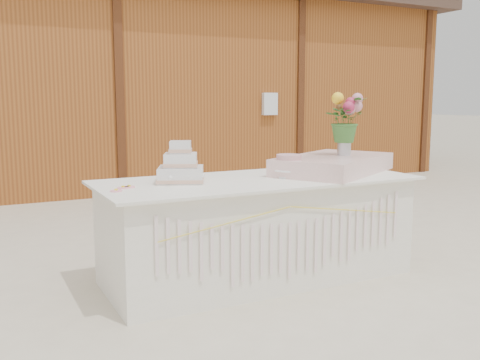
# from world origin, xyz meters

# --- Properties ---
(ground) EXTENTS (80.00, 80.00, 0.00)m
(ground) POSITION_xyz_m (0.00, 0.00, 0.00)
(ground) COLOR beige
(ground) RESTS_ON ground
(barn) EXTENTS (12.60, 4.60, 3.30)m
(barn) POSITION_xyz_m (-0.01, 5.99, 1.68)
(barn) COLOR brown
(barn) RESTS_ON ground
(cake_table) EXTENTS (2.40, 1.00, 0.77)m
(cake_table) POSITION_xyz_m (0.00, -0.00, 0.39)
(cake_table) COLOR white
(cake_table) RESTS_ON ground
(wedding_cake) EXTENTS (0.43, 0.43, 0.30)m
(wedding_cake) POSITION_xyz_m (-0.57, 0.11, 0.87)
(wedding_cake) COLOR silver
(wedding_cake) RESTS_ON cake_table
(pink_cake_stand) EXTENTS (0.24, 0.24, 0.18)m
(pink_cake_stand) POSITION_xyz_m (0.24, -0.04, 0.87)
(pink_cake_stand) COLOR white
(pink_cake_stand) RESTS_ON cake_table
(satin_runner) EXTENTS (1.25, 1.08, 0.14)m
(satin_runner) POSITION_xyz_m (0.71, 0.02, 0.84)
(satin_runner) COLOR #FFD1CD
(satin_runner) RESTS_ON cake_table
(flower_vase) EXTENTS (0.11, 0.11, 0.15)m
(flower_vase) POSITION_xyz_m (0.83, 0.04, 0.98)
(flower_vase) COLOR silver
(flower_vase) RESTS_ON satin_runner
(bouquet) EXTENTS (0.40, 0.37, 0.37)m
(bouquet) POSITION_xyz_m (0.83, 0.04, 1.24)
(bouquet) COLOR #386B2B
(bouquet) RESTS_ON flower_vase
(loose_flowers) EXTENTS (0.19, 0.39, 0.02)m
(loose_flowers) POSITION_xyz_m (-1.04, 0.08, 0.78)
(loose_flowers) COLOR pink
(loose_flowers) RESTS_ON cake_table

